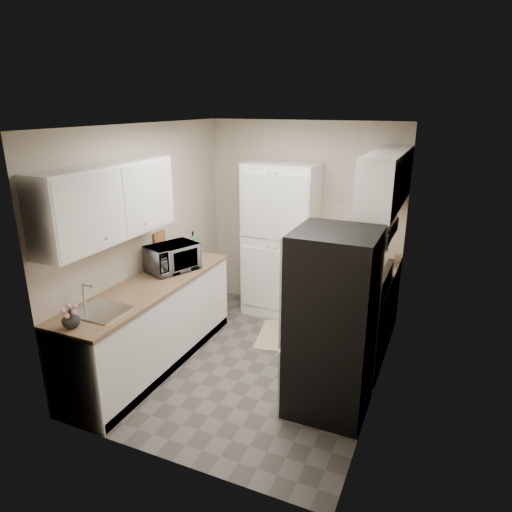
{
  "coord_description": "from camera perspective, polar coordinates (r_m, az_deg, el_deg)",
  "views": [
    {
      "loc": [
        1.77,
        -3.99,
        2.7
      ],
      "look_at": [
        -0.04,
        0.15,
        1.18
      ],
      "focal_mm": 32.0,
      "sensor_mm": 36.0,
      "label": 1
    }
  ],
  "objects": [
    {
      "name": "ground",
      "position": [
        5.13,
        -0.29,
        -13.1
      ],
      "size": [
        3.2,
        3.2,
        0.0
      ],
      "primitive_type": "plane",
      "color": "#56514C",
      "rests_on": "ground"
    },
    {
      "name": "room_shell",
      "position": [
        4.5,
        -0.58,
        4.82
      ],
      "size": [
        2.64,
        3.24,
        2.52
      ],
      "color": "#BEB299",
      "rests_on": "ground"
    },
    {
      "name": "pantry_cabinet",
      "position": [
        5.91,
        3.09,
        1.88
      ],
      "size": [
        0.9,
        0.55,
        2.0
      ],
      "primitive_type": "cube",
      "color": "white",
      "rests_on": "ground"
    },
    {
      "name": "base_cabinet_left",
      "position": [
        5.04,
        -12.8,
        -8.5
      ],
      "size": [
        0.6,
        2.3,
        0.88
      ],
      "primitive_type": "cube",
      "color": "white",
      "rests_on": "ground"
    },
    {
      "name": "countertop_left",
      "position": [
        4.85,
        -13.18,
        -3.66
      ],
      "size": [
        0.63,
        2.33,
        0.04
      ],
      "primitive_type": "cube",
      "color": "#846647",
      "rests_on": "base_cabinet_left"
    },
    {
      "name": "base_cabinet_right",
      "position": [
        5.71,
        13.83,
        -5.28
      ],
      "size": [
        0.6,
        0.8,
        0.88
      ],
      "primitive_type": "cube",
      "color": "white",
      "rests_on": "ground"
    },
    {
      "name": "countertop_right",
      "position": [
        5.54,
        14.19,
        -0.92
      ],
      "size": [
        0.63,
        0.83,
        0.04
      ],
      "primitive_type": "cube",
      "color": "#846647",
      "rests_on": "base_cabinet_right"
    },
    {
      "name": "electric_range",
      "position": [
        4.98,
        12.0,
        -8.33
      ],
      "size": [
        0.71,
        0.78,
        1.13
      ],
      "color": "#B7B7BC",
      "rests_on": "ground"
    },
    {
      "name": "refrigerator",
      "position": [
        4.12,
        9.5,
        -8.34
      ],
      "size": [
        0.7,
        0.72,
        1.7
      ],
      "primitive_type": "cube",
      "color": "#B7B7BC",
      "rests_on": "ground"
    },
    {
      "name": "microwave",
      "position": [
        5.14,
        -10.39,
        -0.2
      ],
      "size": [
        0.55,
        0.64,
        0.3
      ],
      "primitive_type": "imported",
      "rotation": [
        0.0,
        0.0,
        1.17
      ],
      "color": "#BCBDC1",
      "rests_on": "countertop_left"
    },
    {
      "name": "wine_bottle",
      "position": [
        5.6,
        -7.85,
        1.42
      ],
      "size": [
        0.07,
        0.07,
        0.28
      ],
      "primitive_type": "cylinder",
      "color": "black",
      "rests_on": "countertop_left"
    },
    {
      "name": "flower_vase",
      "position": [
        4.11,
        -22.14,
        -7.26
      ],
      "size": [
        0.15,
        0.15,
        0.16
      ],
      "primitive_type": "imported",
      "rotation": [
        0.0,
        0.0,
        0.0
      ],
      "color": "silver",
      "rests_on": "countertop_left"
    },
    {
      "name": "cutting_board",
      "position": [
        5.53,
        -7.41,
        1.15
      ],
      "size": [
        0.08,
        0.21,
        0.27
      ],
      "primitive_type": "cube",
      "rotation": [
        0.0,
        0.0,
        0.29
      ],
      "color": "#2E8639",
      "rests_on": "countertop_left"
    },
    {
      "name": "toaster_oven",
      "position": [
        5.46,
        15.05,
        -0.03
      ],
      "size": [
        0.37,
        0.4,
        0.19
      ],
      "primitive_type": "cube",
      "rotation": [
        0.0,
        0.0,
        0.43
      ],
      "color": "silver",
      "rests_on": "countertop_right"
    },
    {
      "name": "fruit_basket",
      "position": [
        5.44,
        15.01,
        1.59
      ],
      "size": [
        0.34,
        0.34,
        0.11
      ],
      "primitive_type": null,
      "rotation": [
        0.0,
        0.0,
        0.35
      ],
      "color": "#F34617",
      "rests_on": "toaster_oven"
    },
    {
      "name": "kitchen_mat",
      "position": [
        5.65,
        2.82,
        -9.87
      ],
      "size": [
        0.61,
        0.83,
        0.01
      ],
      "primitive_type": "cube",
      "rotation": [
        0.0,
        0.0,
        0.19
      ],
      "color": "tan",
      "rests_on": "ground"
    }
  ]
}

